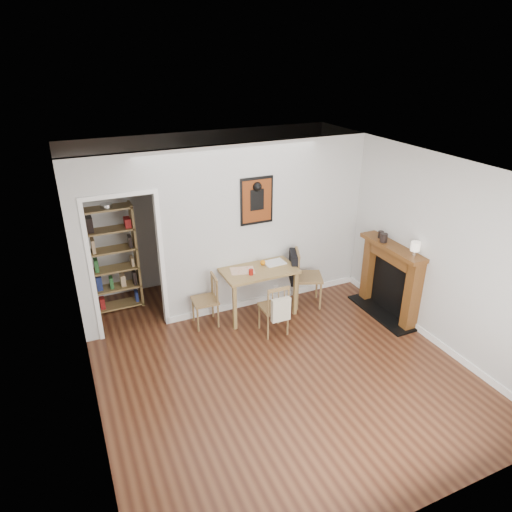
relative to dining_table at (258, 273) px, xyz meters
name	(u,v)px	position (x,y,z in m)	size (l,w,h in m)	color
ground	(270,355)	(-0.31, -1.10, -0.68)	(5.20, 5.20, 0.00)	#57311C
room_shell	(238,232)	(-0.21, 0.24, 0.62)	(5.20, 5.20, 5.20)	beige
dining_table	(258,273)	(0.00, 0.00, 0.00)	(1.13, 0.72, 0.77)	olive
chair_left	(205,301)	(-0.86, 0.00, -0.28)	(0.42, 0.42, 0.79)	brown
chair_right	(307,277)	(0.82, -0.09, -0.19)	(0.66, 0.62, 0.95)	brown
chair_front	(274,308)	(-0.02, -0.61, -0.27)	(0.41, 0.46, 0.81)	brown
bookshelf	(114,259)	(-1.96, 1.06, 0.16)	(0.72, 0.29, 1.70)	olive
fireplace	(391,277)	(1.85, -0.85, -0.06)	(0.45, 1.25, 1.16)	brown
red_glass	(251,272)	(-0.18, -0.16, 0.14)	(0.07, 0.07, 0.09)	maroon
orange_fruit	(263,263)	(0.12, 0.07, 0.13)	(0.08, 0.08, 0.08)	orange
placemat	(242,271)	(-0.24, 0.01, 0.09)	(0.36, 0.27, 0.00)	beige
notebook	(274,263)	(0.31, 0.05, 0.10)	(0.32, 0.24, 0.02)	silver
mantel_lamp	(415,247)	(1.84, -1.26, 0.61)	(0.13, 0.13, 0.20)	silver
ceramic_jar_a	(384,238)	(1.75, -0.69, 0.55)	(0.11, 0.11, 0.13)	black
ceramic_jar_b	(381,235)	(1.82, -0.54, 0.54)	(0.09, 0.09, 0.11)	black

